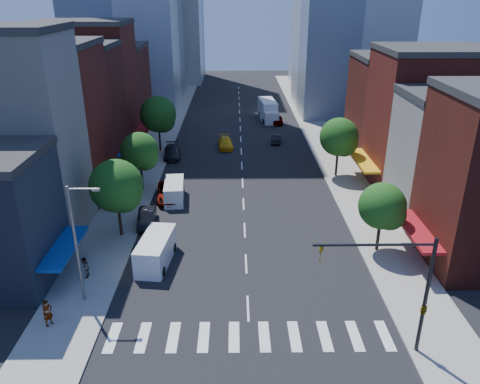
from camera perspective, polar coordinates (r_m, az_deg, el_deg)
The scene contains 31 objects.
ground at distance 34.63m, azimuth 0.98°, elevation -14.00°, with size 220.00×220.00×0.00m, color black.
sidewalk_left at distance 71.66m, azimuth -9.99°, elevation 5.94°, with size 5.00×120.00×0.15m, color gray.
sidewalk_right at distance 71.96m, azimuth 10.17°, elevation 6.00°, with size 5.00×120.00×0.15m, color gray.
crosswalk at distance 32.29m, azimuth 1.13°, elevation -17.21°, with size 19.00×3.00×0.01m, color silver.
bldg_left_1 at distance 45.96m, azimuth -26.71°, elevation 5.67°, with size 12.00×8.00×18.00m, color #B4B1A6.
bldg_left_2 at distance 53.69m, azimuth -22.82°, elevation 7.46°, with size 12.00×9.00×16.00m, color maroon.
bldg_left_3 at distance 61.52m, azimuth -19.97°, elevation 9.23°, with size 12.00×8.00×15.00m, color #4C1813.
bldg_left_4 at distance 69.23m, azimuth -17.90°, elevation 11.78°, with size 12.00×9.00×17.00m, color maroon.
bldg_left_5 at distance 78.57m, azimuth -15.80°, elevation 11.78°, with size 12.00×10.00×13.00m, color #4C1813.
bldg_right_1 at distance 50.13m, azimuth 25.33°, elevation 3.60°, with size 12.00×8.00×12.00m, color #B4B1A6.
bldg_right_2 at distance 57.60m, azimuth 21.94°, elevation 8.06°, with size 12.00×10.00×15.00m, color maroon.
bldg_right_3 at distance 66.91m, azimuth 18.74°, elevation 9.55°, with size 12.00×10.00×13.00m, color #4C1813.
traffic_signal at distance 30.51m, azimuth 20.73°, elevation -11.89°, with size 7.24×2.24×8.00m.
streetlight at distance 34.36m, azimuth -19.18°, elevation -5.32°, with size 2.25×0.25×9.00m.
tree_left_near at distance 43.00m, azimuth -14.67°, elevation 0.47°, with size 4.80×4.80×7.30m.
tree_left_mid at distance 53.18m, azimuth -11.99°, elevation 4.73°, with size 4.20×4.20×6.65m.
tree_left_far at distance 66.24m, azimuth -9.83°, elevation 9.14°, with size 5.00×5.00×7.75m.
tree_right_near at distance 41.19m, azimuth 17.15°, elevation -1.88°, with size 4.00×4.00×6.20m.
tree_right_far at distance 57.24m, azimuth 12.12°, elevation 6.39°, with size 4.60×4.60×7.20m.
parked_car_front at distance 41.71m, azimuth -9.86°, elevation -6.29°, with size 1.50×3.73×1.27m, color #9F9FA3.
parked_car_second at distance 46.37m, azimuth -11.30°, elevation -3.10°, with size 1.55×4.46×1.47m, color black.
parked_car_third at distance 51.54m, azimuth -8.54°, elevation -0.04°, with size 2.67×5.80×1.61m, color #999999.
parked_car_rear at distance 64.79m, azimuth -8.27°, elevation 4.85°, with size 2.19×5.38×1.56m, color black.
cargo_van_near at distance 39.61m, azimuth -10.27°, elevation -7.13°, with size 2.87×5.80×2.38m.
cargo_van_far at distance 51.03m, azimuth -8.02°, elevation 0.05°, with size 2.40×5.16×2.14m.
taxi at distance 68.36m, azimuth -1.78°, elevation 6.01°, with size 2.02×4.97×1.44m, color #D9A00B.
traffic_car_oncoming at distance 70.97m, azimuth 4.44°, elevation 6.53°, with size 1.35×3.87×1.27m, color black.
traffic_car_far at distance 81.58m, azimuth 4.62°, elevation 8.81°, with size 1.74×4.32×1.47m, color #999999.
box_truck at distance 83.80m, azimuth 3.44°, elevation 9.84°, with size 3.27×8.60×3.38m.
pedestrian_near at distance 34.85m, azimuth -22.40°, elevation -13.47°, with size 0.71×0.47×1.96m, color #999999.
pedestrian_far at distance 39.11m, azimuth -18.41°, elevation -8.75°, with size 0.84×0.65×1.72m, color #999999.
Camera 1 is at (-0.87, -27.56, 20.95)m, focal length 35.00 mm.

